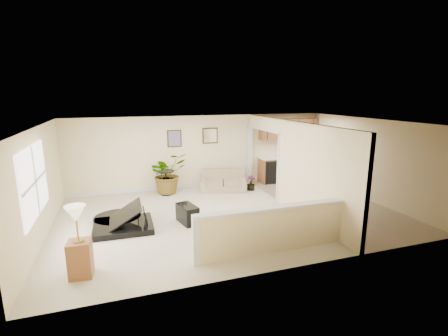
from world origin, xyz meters
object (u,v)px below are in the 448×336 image
object	(u,v)px
piano	(120,206)
small_plant	(251,184)
accent_table	(166,179)
lamp_stand	(79,247)
piano_bench	(187,214)
loveseat	(223,180)
palm_plant	(168,174)

from	to	relation	value
piano	small_plant	distance (m)	4.70
accent_table	lamp_stand	size ratio (longest dim) A/B	0.60
piano_bench	lamp_stand	distance (m)	2.99
piano	loveseat	world-z (taller)	piano
small_plant	piano_bench	bearing A→B (deg)	-141.03
piano	accent_table	world-z (taller)	piano
piano_bench	accent_table	bearing A→B (deg)	93.27
piano_bench	palm_plant	bearing A→B (deg)	91.43
piano	piano_bench	xyz separation A→B (m)	(1.60, -0.23, -0.32)
piano_bench	palm_plant	distance (m)	2.76
piano	accent_table	xyz separation A→B (m)	(1.46, 2.33, -0.04)
small_plant	loveseat	bearing A→B (deg)	157.88
loveseat	palm_plant	world-z (taller)	palm_plant
lamp_stand	accent_table	bearing A→B (deg)	63.54
piano	lamp_stand	distance (m)	2.20
loveseat	small_plant	bearing A→B (deg)	-4.80
piano_bench	small_plant	xyz separation A→B (m)	(2.67, 2.16, -0.02)
piano_bench	lamp_stand	bearing A→B (deg)	-141.83
palm_plant	small_plant	distance (m)	2.84
accent_table	piano	bearing A→B (deg)	-121.94
piano	small_plant	size ratio (longest dim) A/B	3.48
piano_bench	loveseat	distance (m)	3.09
accent_table	lamp_stand	distance (m)	4.92
piano	small_plant	world-z (taller)	piano
piano_bench	loveseat	world-z (taller)	loveseat
accent_table	small_plant	bearing A→B (deg)	-8.18
piano	palm_plant	bearing A→B (deg)	59.38
lamp_stand	piano_bench	bearing A→B (deg)	38.17
loveseat	small_plant	xyz separation A→B (m)	(0.89, -0.36, -0.12)
palm_plant	small_plant	world-z (taller)	palm_plant
palm_plant	small_plant	bearing A→B (deg)	-11.61
piano_bench	small_plant	world-z (taller)	small_plant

